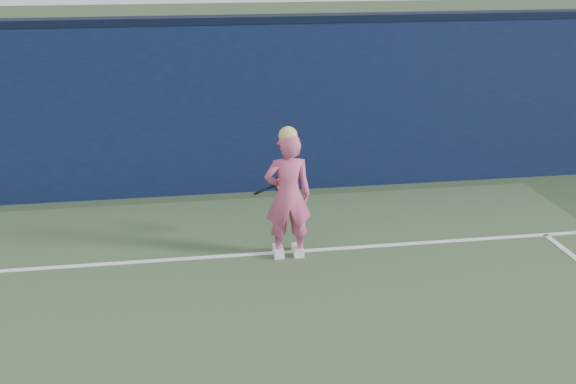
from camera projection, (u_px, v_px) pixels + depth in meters
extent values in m
cube|color=black|center=(165.00, 111.00, 10.54)|extent=(24.00, 0.40, 2.50)
cube|color=black|center=(160.00, 21.00, 10.11)|extent=(24.00, 0.42, 0.10)
imported|color=#CD4F7C|center=(288.00, 196.00, 8.54)|extent=(0.57, 0.38, 1.53)
sphere|color=#D7C560|center=(288.00, 136.00, 8.29)|extent=(0.22, 0.22, 0.22)
cube|color=white|center=(298.00, 250.00, 8.79)|extent=(0.13, 0.28, 0.10)
cube|color=white|center=(278.00, 252.00, 8.76)|extent=(0.13, 0.28, 0.10)
torus|color=black|center=(284.00, 183.00, 8.98)|extent=(0.28, 0.18, 0.29)
torus|color=#CE9413|center=(284.00, 183.00, 8.98)|extent=(0.22, 0.14, 0.24)
cylinder|color=beige|center=(284.00, 183.00, 8.98)|extent=(0.22, 0.13, 0.23)
cylinder|color=black|center=(267.00, 189.00, 8.94)|extent=(0.26, 0.11, 0.10)
cylinder|color=black|center=(258.00, 192.00, 8.92)|extent=(0.12, 0.07, 0.06)
cube|color=white|center=(172.00, 260.00, 8.63)|extent=(11.00, 0.08, 0.01)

